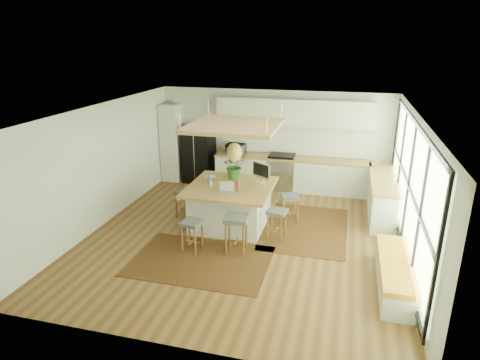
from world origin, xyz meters
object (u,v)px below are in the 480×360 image
(monitor, at_px, (261,172))
(island, at_px, (231,205))
(island_plant, at_px, (235,168))
(fridge, at_px, (199,151))
(stool_near_left, at_px, (192,234))
(laptop, at_px, (226,187))
(stool_left_side, at_px, (186,204))
(microwave, at_px, (236,148))
(stool_right_front, at_px, (277,223))
(stool_near_right, at_px, (236,235))
(stool_right_back, at_px, (290,207))

(monitor, bearing_deg, island, -116.58)
(island_plant, bearing_deg, fridge, 128.38)
(stool_near_left, distance_m, laptop, 1.26)
(island, height_order, stool_left_side, island)
(fridge, relative_size, stool_left_side, 2.48)
(stool_left_side, distance_m, microwave, 2.71)
(stool_right_front, bearing_deg, laptop, 178.75)
(stool_near_right, xyz_separation_m, monitor, (0.16, 1.56, 0.83))
(microwave, bearing_deg, laptop, -70.58)
(fridge, bearing_deg, microwave, 4.11)
(island, distance_m, stool_near_right, 1.30)
(fridge, distance_m, stool_left_side, 2.68)
(island_plant, bearing_deg, island, -84.59)
(stool_near_right, bearing_deg, stool_right_back, 64.27)
(island_plant, bearing_deg, stool_left_side, -156.72)
(island, bearing_deg, fridge, 122.88)
(stool_near_right, bearing_deg, island, 110.45)
(fridge, xyz_separation_m, island, (1.71, -2.64, -0.46))
(stool_near_right, relative_size, laptop, 2.39)
(stool_near_right, relative_size, stool_right_back, 1.17)
(microwave, relative_size, island_plant, 0.86)
(stool_right_front, xyz_separation_m, microwave, (-1.72, 3.09, 0.74))
(fridge, xyz_separation_m, stool_near_right, (2.16, -3.86, -0.57))
(laptop, bearing_deg, stool_left_side, 141.66)
(stool_near_left, relative_size, monitor, 1.24)
(stool_near_right, distance_m, stool_left_side, 2.05)
(fridge, height_order, monitor, fridge)
(stool_right_back, bearing_deg, monitor, -168.02)
(island_plant, bearing_deg, stool_near_left, -100.30)
(monitor, relative_size, island_plant, 0.87)
(stool_left_side, distance_m, island_plant, 1.43)
(island, bearing_deg, monitor, 29.56)
(laptop, height_order, microwave, microwave)
(island, bearing_deg, microwave, 102.69)
(stool_right_front, height_order, laptop, laptop)
(island, relative_size, island_plant, 3.09)
(stool_left_side, height_order, laptop, laptop)
(stool_near_left, xyz_separation_m, stool_left_side, (-0.72, 1.48, 0.00))
(monitor, height_order, island_plant, monitor)
(stool_near_left, bearing_deg, island_plant, 79.70)
(stool_near_left, relative_size, island_plant, 1.08)
(stool_near_left, relative_size, laptop, 2.02)
(fridge, distance_m, stool_right_front, 4.24)
(stool_left_side, bearing_deg, stool_near_right, -39.43)
(fridge, distance_m, stool_near_right, 4.46)
(stool_near_left, xyz_separation_m, stool_right_front, (1.53, 0.94, 0.00))
(monitor, bearing_deg, stool_right_front, -23.47)
(stool_right_front, bearing_deg, island_plant, 139.59)
(stool_near_right, height_order, stool_right_back, stool_near_right)
(monitor, bearing_deg, fridge, 169.21)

